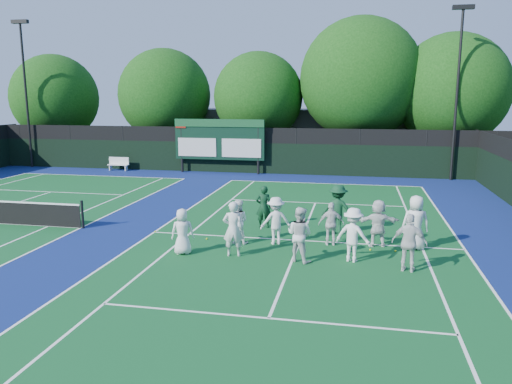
# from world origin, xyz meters

# --- Properties ---
(ground) EXTENTS (120.00, 120.00, 0.00)m
(ground) POSITION_xyz_m (0.00, 0.00, 0.00)
(ground) COLOR #16360E
(ground) RESTS_ON ground
(court_apron) EXTENTS (34.00, 32.00, 0.01)m
(court_apron) POSITION_xyz_m (-6.00, 1.00, 0.00)
(court_apron) COLOR navy
(court_apron) RESTS_ON ground
(near_court) EXTENTS (11.05, 23.85, 0.01)m
(near_court) POSITION_xyz_m (0.00, 1.00, 0.01)
(near_court) COLOR #105122
(near_court) RESTS_ON ground
(back_fence) EXTENTS (34.00, 0.08, 3.00)m
(back_fence) POSITION_xyz_m (-6.00, 16.00, 1.36)
(back_fence) COLOR black
(back_fence) RESTS_ON ground
(scoreboard) EXTENTS (6.00, 0.21, 3.55)m
(scoreboard) POSITION_xyz_m (-7.01, 15.59, 2.19)
(scoreboard) COLOR black
(scoreboard) RESTS_ON ground
(clubhouse) EXTENTS (18.00, 6.00, 4.00)m
(clubhouse) POSITION_xyz_m (-2.00, 24.00, 2.00)
(clubhouse) COLOR #5A5A5F
(clubhouse) RESTS_ON ground
(light_pole_left) EXTENTS (1.20, 0.30, 10.12)m
(light_pole_left) POSITION_xyz_m (-21.00, 15.70, 6.30)
(light_pole_left) COLOR black
(light_pole_left) RESTS_ON ground
(light_pole_right) EXTENTS (1.20, 0.30, 10.12)m
(light_pole_right) POSITION_xyz_m (7.50, 15.70, 6.30)
(light_pole_right) COLOR black
(light_pole_right) RESTS_ON ground
(bench) EXTENTS (1.45, 0.40, 0.91)m
(bench) POSITION_xyz_m (-14.10, 15.37, 0.49)
(bench) COLOR silver
(bench) RESTS_ON ground
(tree_a) EXTENTS (6.62, 6.62, 8.19)m
(tree_a) POSITION_xyz_m (-21.12, 19.58, 4.71)
(tree_a) COLOR black
(tree_a) RESTS_ON ground
(tree_b) EXTENTS (6.75, 6.75, 8.46)m
(tree_b) POSITION_xyz_m (-12.08, 19.58, 4.91)
(tree_b) COLOR black
(tree_b) RESTS_ON ground
(tree_c) EXTENTS (6.33, 6.33, 8.13)m
(tree_c) POSITION_xyz_m (-5.02, 19.58, 4.80)
(tree_c) COLOR black
(tree_c) RESTS_ON ground
(tree_d) EXTENTS (8.30, 8.30, 10.30)m
(tree_d) POSITION_xyz_m (2.08, 19.58, 5.94)
(tree_d) COLOR black
(tree_d) RESTS_ON ground
(tree_e) EXTENTS (7.43, 7.43, 9.13)m
(tree_e) POSITION_xyz_m (8.01, 19.58, 5.22)
(tree_e) COLOR black
(tree_e) RESTS_ON ground
(tennis_ball_0) EXTENTS (0.07, 0.07, 0.07)m
(tennis_ball_0) POSITION_xyz_m (-3.28, 0.47, 0.03)
(tennis_ball_0) COLOR #B0C317
(tennis_ball_0) RESTS_ON ground
(tennis_ball_1) EXTENTS (0.07, 0.07, 0.07)m
(tennis_ball_1) POSITION_xyz_m (1.25, 3.66, 0.03)
(tennis_ball_1) COLOR #B0C317
(tennis_ball_1) RESTS_ON ground
(tennis_ball_2) EXTENTS (0.07, 0.07, 0.07)m
(tennis_ball_2) POSITION_xyz_m (2.40, 0.31, 0.03)
(tennis_ball_2) COLOR #B0C317
(tennis_ball_2) RESTS_ON ground
(tennis_ball_3) EXTENTS (0.07, 0.07, 0.07)m
(tennis_ball_3) POSITION_xyz_m (-5.45, 1.01, 0.03)
(tennis_ball_3) COLOR #B0C317
(tennis_ball_3) RESTS_ON ground
(tennis_ball_4) EXTENTS (0.07, 0.07, 0.07)m
(tennis_ball_4) POSITION_xyz_m (-1.19, 3.35, 0.03)
(tennis_ball_4) COLOR #B0C317
(tennis_ball_4) RESTS_ON ground
(tennis_ball_5) EXTENTS (0.07, 0.07, 0.07)m
(tennis_ball_5) POSITION_xyz_m (3.21, 0.35, 0.03)
(tennis_ball_5) COLOR #B0C317
(tennis_ball_5) RESTS_ON ground
(player_front_0) EXTENTS (0.84, 0.67, 1.50)m
(player_front_0) POSITION_xyz_m (-3.55, -1.24, 0.75)
(player_front_0) COLOR white
(player_front_0) RESTS_ON ground
(player_front_1) EXTENTS (0.72, 0.54, 1.79)m
(player_front_1) POSITION_xyz_m (-1.90, -1.12, 0.89)
(player_front_1) COLOR silver
(player_front_1) RESTS_ON ground
(player_front_2) EXTENTS (1.03, 0.94, 1.72)m
(player_front_2) POSITION_xyz_m (0.21, -1.21, 0.86)
(player_front_2) COLOR silver
(player_front_2) RESTS_ON ground
(player_front_3) EXTENTS (1.24, 0.97, 1.69)m
(player_front_3) POSITION_xyz_m (1.82, -0.91, 0.85)
(player_front_3) COLOR white
(player_front_3) RESTS_ON ground
(player_front_4) EXTENTS (1.08, 0.65, 1.72)m
(player_front_4) POSITION_xyz_m (3.43, -1.49, 0.86)
(player_front_4) COLOR silver
(player_front_4) RESTS_ON ground
(player_back_0) EXTENTS (0.76, 0.60, 1.54)m
(player_back_0) POSITION_xyz_m (-2.09, 0.26, 0.77)
(player_back_0) COLOR white
(player_back_0) RESTS_ON ground
(player_back_1) EXTENTS (1.22, 0.96, 1.65)m
(player_back_1) POSITION_xyz_m (-0.79, 0.45, 0.83)
(player_back_1) COLOR silver
(player_back_1) RESTS_ON ground
(player_back_2) EXTENTS (0.92, 0.49, 1.50)m
(player_back_2) POSITION_xyz_m (1.08, 0.69, 0.75)
(player_back_2) COLOR silver
(player_back_2) RESTS_ON ground
(player_back_3) EXTENTS (1.56, 0.72, 1.62)m
(player_back_3) POSITION_xyz_m (2.63, 0.87, 0.81)
(player_back_3) COLOR silver
(player_back_3) RESTS_ON ground
(player_back_4) EXTENTS (0.97, 0.70, 1.83)m
(player_back_4) POSITION_xyz_m (3.83, 0.74, 0.92)
(player_back_4) COLOR white
(player_back_4) RESTS_ON ground
(coach_left) EXTENTS (0.68, 0.52, 1.66)m
(coach_left) POSITION_xyz_m (-1.60, 2.49, 0.83)
(coach_left) COLOR #0D321B
(coach_left) RESTS_ON ground
(coach_right) EXTENTS (1.27, 0.82, 1.86)m
(coach_right) POSITION_xyz_m (1.24, 2.17, 0.93)
(coach_right) COLOR #103B21
(coach_right) RESTS_ON ground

